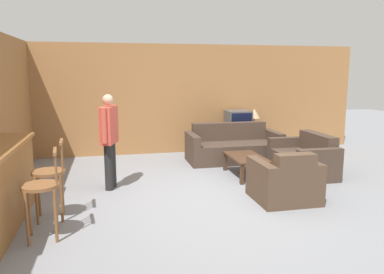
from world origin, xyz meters
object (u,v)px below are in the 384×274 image
coffee_table (246,159)px  tv (238,120)px  armchair_near (285,182)px  loveseat_right (304,159)px  table_lamp (254,114)px  person_by_window (109,137)px  bar_chair_near (42,191)px  bar_chair_mid (50,177)px  couch_far (233,148)px  tv_unit (238,141)px

coffee_table → tv: tv is taller
armchair_near → loveseat_right: armchair_near is taller
tv → table_lamp: bearing=0.4°
person_by_window → table_lamp: bearing=33.0°
bar_chair_near → tv: 5.59m
bar_chair_mid → tv: bar_chair_mid is taller
tv → table_lamp: table_lamp is taller
loveseat_right → coffee_table: (-1.14, 0.11, 0.04)m
bar_chair_near → armchair_near: 3.44m
couch_far → armchair_near: 2.68m
couch_far → tv: (0.39, 0.78, 0.50)m
bar_chair_near → coffee_table: (3.28, 2.03, -0.25)m
loveseat_right → tv: tv is taller
loveseat_right → table_lamp: table_lamp is taller
bar_chair_near → bar_chair_mid: same height
coffee_table → tv_unit: (0.55, 2.03, -0.06)m
couch_far → coffee_table: 1.27m
bar_chair_near → person_by_window: size_ratio=0.67×
couch_far → armchair_near: couch_far is taller
loveseat_right → coffee_table: loveseat_right is taller
couch_far → table_lamp: table_lamp is taller
bar_chair_mid → person_by_window: 1.46m
bar_chair_mid → tv_unit: 5.16m
bar_chair_mid → person_by_window: bearing=56.8°
coffee_table → table_lamp: (0.96, 2.03, 0.61)m
bar_chair_mid → table_lamp: table_lamp is taller
bar_chair_near → tv_unit: (3.83, 4.06, -0.30)m
bar_chair_near → bar_chair_mid: (0.00, 0.62, 0.00)m
tv_unit → person_by_window: size_ratio=0.72×
table_lamp → tv: bearing=-179.6°
person_by_window → coffee_table: bearing=5.0°
couch_far → armchair_near: size_ratio=2.24×
coffee_table → bar_chair_mid: bearing=-156.7°
tv_unit → armchair_near: bearing=-97.6°
armchair_near → tv_unit: armchair_near is taller
bar_chair_near → loveseat_right: (4.42, 1.92, -0.29)m
couch_far → tv: 1.00m
bar_chair_mid → loveseat_right: bearing=16.4°
armchair_near → tv: size_ratio=1.57×
bar_chair_near → tv: bar_chair_near is taller
armchair_near → tv: tv is taller
bar_chair_near → coffee_table: bar_chair_near is taller
armchair_near → coffee_table: (-0.09, 1.42, 0.04)m
bar_chair_near → table_lamp: size_ratio=2.07×
couch_far → tv: size_ratio=3.53×
bar_chair_mid → tv: bearing=41.9°
tv_unit → bar_chair_mid: bearing=-138.0°
bar_chair_near → coffee_table: size_ratio=1.01×
armchair_near → bar_chair_near: bearing=-169.8°
tv → table_lamp: 0.44m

